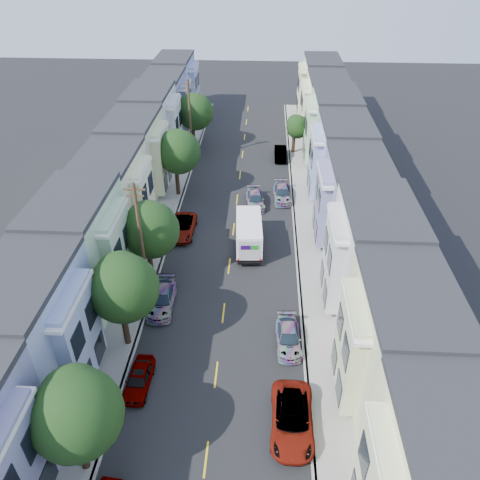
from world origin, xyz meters
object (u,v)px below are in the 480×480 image
object	(u,v)px
tree_a	(75,415)
parked_right_d	(280,154)
tree_far_r	(297,127)
tree_e	(194,112)
parked_left_b	(139,379)
parked_left_c	(162,299)
parked_right_b	(288,338)
tree_b	(122,288)
tree_c	(150,230)
lead_sedan	(255,199)
utility_pole_far	(190,121)
utility_pole_near	(142,242)
parked_right_a	(292,419)
fedex_truck	(249,233)
parked_left_d	(182,227)
parked_right_c	(282,193)
tree_d	(178,152)

from	to	relation	value
tree_a	parked_right_d	xyz separation A→B (m)	(11.20, 41.79, -4.07)
tree_a	tree_far_r	bearing A→B (deg)	73.22
tree_e	parked_left_b	size ratio (longest dim) A/B	1.84
parked_left_c	parked_right_b	xyz separation A→B (m)	(9.80, -3.51, -0.08)
tree_b	tree_a	bearing A→B (deg)	-90.00
tree_c	lead_sedan	distance (m)	15.44
tree_far_r	utility_pole_far	xyz separation A→B (m)	(-13.19, -2.95, 1.65)
tree_e	utility_pole_near	xyz separation A→B (m)	(0.00, -29.82, 0.21)
utility_pole_far	parked_right_d	distance (m)	12.09
parked_right_a	parked_right_b	world-z (taller)	parked_right_a
tree_far_r	parked_left_c	bearing A→B (deg)	-111.22
fedex_truck	parked_left_c	distance (m)	10.69
parked_left_b	utility_pole_near	bearing A→B (deg)	100.47
parked_left_d	parked_right_c	distance (m)	12.30
parked_left_d	parked_right_d	xyz separation A→B (m)	(9.80, 17.97, -0.01)
tree_c	parked_left_b	xyz separation A→B (m)	(1.40, -11.69, -3.87)
tree_d	parked_left_b	xyz separation A→B (m)	(1.40, -25.91, -4.46)
parked_left_d	parked_right_c	size ratio (longest dim) A/B	1.13
tree_a	parked_right_c	world-z (taller)	tree_a
parked_right_c	parked_right_d	xyz separation A→B (m)	(0.00, 10.53, 0.03)
tree_e	parked_right_d	size ratio (longest dim) A/B	1.75
fedex_truck	parked_left_c	size ratio (longest dim) A/B	1.29
tree_b	parked_right_b	xyz separation A→B (m)	(11.20, 0.59, -4.57)
tree_a	tree_c	distance (m)	17.34
tree_c	tree_d	xyz separation A→B (m)	(-0.00, 14.22, 0.59)
parked_left_b	parked_right_b	size ratio (longest dim) A/B	0.95
tree_far_r	utility_pole_far	distance (m)	13.62
tree_a	tree_d	world-z (taller)	tree_d
tree_a	tree_e	size ratio (longest dim) A/B	0.98
utility_pole_far	parked_right_a	size ratio (longest dim) A/B	1.84
tree_e	parked_left_b	bearing A→B (deg)	-87.94
tree_d	tree_e	distance (m)	13.06
tree_a	parked_right_b	world-z (taller)	tree_a
tree_b	parked_right_c	size ratio (longest dim) A/B	1.69
lead_sedan	parked_right_d	size ratio (longest dim) A/B	1.04
tree_d	tree_e	world-z (taller)	tree_d
parked_left_c	utility_pole_far	bearing A→B (deg)	90.99
parked_right_c	parked_right_d	bearing A→B (deg)	87.09
parked_left_d	parked_right_d	size ratio (longest dim) A/B	1.21
tree_b	utility_pole_far	world-z (taller)	utility_pole_far
tree_c	parked_right_b	size ratio (longest dim) A/B	1.65
parked_right_c	utility_pole_near	bearing A→B (deg)	-127.14
tree_d	tree_far_r	size ratio (longest dim) A/B	1.49
tree_far_r	parked_left_d	distance (m)	23.32
utility_pole_far	lead_sedan	distance (m)	14.52
tree_far_r	utility_pole_far	bearing A→B (deg)	-167.41
parked_left_d	parked_right_d	world-z (taller)	parked_left_d
tree_e	tree_far_r	xyz separation A→B (m)	(13.20, -0.87, -1.45)
parked_left_d	tree_c	bearing A→B (deg)	-101.50
tree_d	fedex_truck	world-z (taller)	tree_d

